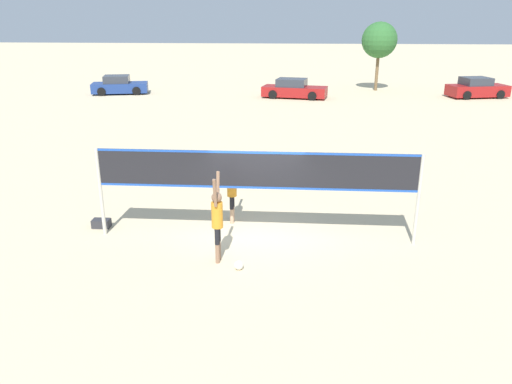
# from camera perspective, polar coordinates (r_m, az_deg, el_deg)

# --- Properties ---
(ground_plane) EXTENTS (200.00, 200.00, 0.00)m
(ground_plane) POSITION_cam_1_polar(r_m,az_deg,el_deg) (13.87, 0.00, -5.35)
(ground_plane) COLOR beige
(volleyball_net) EXTENTS (8.67, 0.10, 2.50)m
(volleyball_net) POSITION_cam_1_polar(r_m,az_deg,el_deg) (13.20, 0.00, 1.91)
(volleyball_net) COLOR beige
(volleyball_net) RESTS_ON ground_plane
(player_spiker) EXTENTS (0.28, 0.72, 2.27)m
(player_spiker) POSITION_cam_1_polar(r_m,az_deg,el_deg) (12.22, -4.46, -2.82)
(player_spiker) COLOR #8C664C
(player_spiker) RESTS_ON ground_plane
(player_blocker) EXTENTS (0.28, 0.69, 2.04)m
(player_blocker) POSITION_cam_1_polar(r_m,az_deg,el_deg) (14.59, -2.78, 0.43)
(player_blocker) COLOR tan
(player_blocker) RESTS_ON ground_plane
(volleyball) EXTENTS (0.23, 0.23, 0.23)m
(volleyball) POSITION_cam_1_polar(r_m,az_deg,el_deg) (12.24, -1.99, -8.36)
(volleyball) COLOR silver
(volleyball) RESTS_ON ground_plane
(gear_bag) EXTENTS (0.51, 0.31, 0.25)m
(gear_bag) POSITION_cam_1_polar(r_m,az_deg,el_deg) (15.23, -17.25, -3.44)
(gear_bag) COLOR #2D2D33
(gear_bag) RESTS_ON ground_plane
(parked_car_near) EXTENTS (4.53, 2.79, 1.41)m
(parked_car_near) POSITION_cam_1_polar(r_m,az_deg,el_deg) (41.27, -15.36, 11.64)
(parked_car_near) COLOR navy
(parked_car_near) RESTS_ON ground_plane
(parked_car_mid) EXTENTS (4.96, 2.65, 1.41)m
(parked_car_mid) POSITION_cam_1_polar(r_m,az_deg,el_deg) (37.95, 4.35, 11.62)
(parked_car_mid) COLOR maroon
(parked_car_mid) RESTS_ON ground_plane
(parked_car_far) EXTENTS (4.57, 2.74, 1.49)m
(parked_car_far) POSITION_cam_1_polar(r_m,az_deg,el_deg) (41.45, 23.93, 10.76)
(parked_car_far) COLOR maroon
(parked_car_far) RESTS_ON ground_plane
(tree_left_cluster) EXTENTS (2.81, 2.81, 5.37)m
(tree_left_cluster) POSITION_cam_1_polar(r_m,az_deg,el_deg) (42.58, 13.92, 16.48)
(tree_left_cluster) COLOR brown
(tree_left_cluster) RESTS_ON ground_plane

